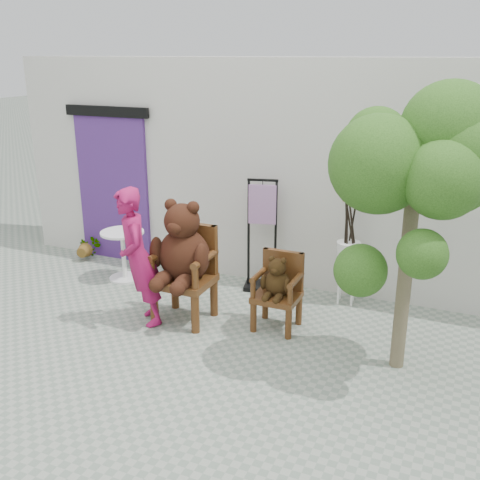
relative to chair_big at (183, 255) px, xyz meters
The scene contains 11 objects.
ground_plane 1.71m from the chair_big, 47.95° to the right, with size 60.00×60.00×0.00m, color gray.
back_wall 2.33m from the chair_big, 63.18° to the left, with size 9.00×1.00×3.00m, color beige.
doorway 2.50m from the chair_big, 143.73° to the left, with size 1.40×0.11×2.33m.
chair_big is the anchor object (origin of this frame).
chair_small 1.15m from the chair_big, 13.16° to the left, with size 0.51×0.48×0.89m.
person 0.51m from the chair_big, 145.55° to the right, with size 0.60×0.39×1.64m, color #99124C.
cafe_table 1.64m from the chair_big, 151.05° to the left, with size 0.60×0.60×0.70m.
display_stand 1.35m from the chair_big, 67.89° to the left, with size 0.52×0.45×1.51m.
stool_bucket 2.07m from the chair_big, 36.68° to the left, with size 0.32×0.32×1.45m.
tree 2.93m from the chair_big, ahead, with size 1.59×1.46×2.84m.
potted_plant 2.77m from the chair_big, 152.70° to the left, with size 0.35×0.30×0.38m, color #1B3F11.
Camera 1 is at (2.03, -4.24, 3.05)m, focal length 42.00 mm.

